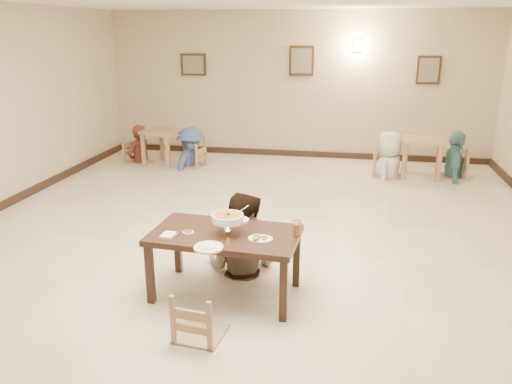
% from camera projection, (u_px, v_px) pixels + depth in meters
% --- Properties ---
extents(floor, '(10.00, 10.00, 0.00)m').
position_uv_depth(floor, '(249.00, 250.00, 6.15)').
color(floor, beige).
rests_on(floor, ground).
extents(wall_back, '(10.00, 0.00, 10.00)m').
position_uv_depth(wall_back, '(296.00, 86.00, 10.37)').
color(wall_back, beige).
rests_on(wall_back, floor).
extents(baseboard_back, '(8.00, 0.06, 0.12)m').
position_uv_depth(baseboard_back, '(294.00, 153.00, 10.78)').
color(baseboard_back, black).
rests_on(baseboard_back, floor).
extents(picture_a, '(0.55, 0.04, 0.45)m').
position_uv_depth(picture_a, '(193.00, 65.00, 10.59)').
color(picture_a, '#342112').
rests_on(picture_a, wall_back).
extents(picture_b, '(0.50, 0.04, 0.60)m').
position_uv_depth(picture_b, '(301.00, 61.00, 10.15)').
color(picture_b, '#342112').
rests_on(picture_b, wall_back).
extents(picture_c, '(0.45, 0.04, 0.55)m').
position_uv_depth(picture_c, '(429.00, 70.00, 9.76)').
color(picture_c, '#342112').
rests_on(picture_c, wall_back).
extents(wall_sconce, '(0.16, 0.05, 0.22)m').
position_uv_depth(wall_sconce, '(357.00, 46.00, 9.87)').
color(wall_sconce, '#FFD88C').
rests_on(wall_sconce, wall_back).
extents(main_table, '(1.50, 0.91, 0.68)m').
position_uv_depth(main_table, '(225.00, 240.00, 4.95)').
color(main_table, '#341E14').
rests_on(main_table, floor).
extents(chair_far, '(0.43, 0.43, 0.92)m').
position_uv_depth(chair_far, '(242.00, 228.00, 5.62)').
color(chair_far, tan).
rests_on(chair_far, floor).
extents(chair_near, '(0.41, 0.41, 0.87)m').
position_uv_depth(chair_near, '(199.00, 292.00, 4.30)').
color(chair_near, tan).
rests_on(chair_near, floor).
extents(main_diner, '(0.99, 0.84, 1.79)m').
position_uv_depth(main_diner, '(241.00, 193.00, 5.42)').
color(main_diner, gray).
rests_on(main_diner, floor).
extents(curry_warmer, '(0.35, 0.31, 0.28)m').
position_uv_depth(curry_warmer, '(228.00, 218.00, 4.84)').
color(curry_warmer, silver).
rests_on(curry_warmer, main_table).
extents(rice_plate_far, '(0.30, 0.30, 0.07)m').
position_uv_depth(rice_plate_far, '(235.00, 219.00, 5.22)').
color(rice_plate_far, white).
rests_on(rice_plate_far, main_table).
extents(rice_plate_near, '(0.27, 0.27, 0.06)m').
position_uv_depth(rice_plate_near, '(209.00, 247.00, 4.55)').
color(rice_plate_near, white).
rests_on(rice_plate_near, main_table).
extents(fried_plate, '(0.24, 0.24, 0.05)m').
position_uv_depth(fried_plate, '(260.00, 238.00, 4.73)').
color(fried_plate, white).
rests_on(fried_plate, main_table).
extents(chili_dish, '(0.11, 0.11, 0.02)m').
position_uv_depth(chili_dish, '(188.00, 232.00, 4.90)').
color(chili_dish, white).
rests_on(chili_dish, main_table).
extents(napkin_cutlery, '(0.16, 0.24, 0.03)m').
position_uv_depth(napkin_cutlery, '(169.00, 235.00, 4.81)').
color(napkin_cutlery, white).
rests_on(napkin_cutlery, main_table).
extents(drink_glass, '(0.08, 0.08, 0.16)m').
position_uv_depth(drink_glass, '(297.00, 229.00, 4.82)').
color(drink_glass, white).
rests_on(drink_glass, main_table).
extents(bg_table_left, '(0.89, 0.89, 0.71)m').
position_uv_depth(bg_table_left, '(164.00, 137.00, 9.92)').
color(bg_table_left, '#A67D58').
rests_on(bg_table_left, floor).
extents(bg_table_right, '(0.81, 0.81, 0.72)m').
position_uv_depth(bg_table_right, '(423.00, 146.00, 9.10)').
color(bg_table_right, '#A67D58').
rests_on(bg_table_right, floor).
extents(bg_chair_ll, '(0.48, 0.48, 1.02)m').
position_uv_depth(bg_chair_ll, '(138.00, 139.00, 10.08)').
color(bg_chair_ll, tan).
rests_on(bg_chair_ll, floor).
extents(bg_chair_lr, '(0.45, 0.45, 0.97)m').
position_uv_depth(bg_chair_lr, '(191.00, 143.00, 9.78)').
color(bg_chair_lr, tan).
rests_on(bg_chair_lr, floor).
extents(bg_chair_rl, '(0.48, 0.48, 1.01)m').
position_uv_depth(bg_chair_rl, '(390.00, 150.00, 9.15)').
color(bg_chair_rl, tan).
rests_on(bg_chair_rl, floor).
extents(bg_chair_rr, '(0.44, 0.44, 0.95)m').
position_uv_depth(bg_chair_rr, '(456.00, 152.00, 9.09)').
color(bg_chair_rr, tan).
rests_on(bg_chair_rr, floor).
extents(bg_diner_a, '(0.58, 0.67, 1.56)m').
position_uv_depth(bg_diner_a, '(137.00, 125.00, 10.00)').
color(bg_diner_a, '#50231C').
rests_on(bg_diner_a, floor).
extents(bg_diner_b, '(0.79, 1.13, 1.59)m').
position_uv_depth(bg_diner_b, '(190.00, 127.00, 9.68)').
color(bg_diner_b, '#47659D').
rests_on(bg_diner_b, floor).
extents(bg_diner_c, '(0.76, 0.95, 1.68)m').
position_uv_depth(bg_diner_c, '(391.00, 131.00, 9.05)').
color(bg_diner_c, silver).
rests_on(bg_diner_c, floor).
extents(bg_diner_d, '(0.51, 1.05, 1.73)m').
position_uv_depth(bg_diner_d, '(458.00, 131.00, 8.97)').
color(bg_diner_d, teal).
rests_on(bg_diner_d, floor).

